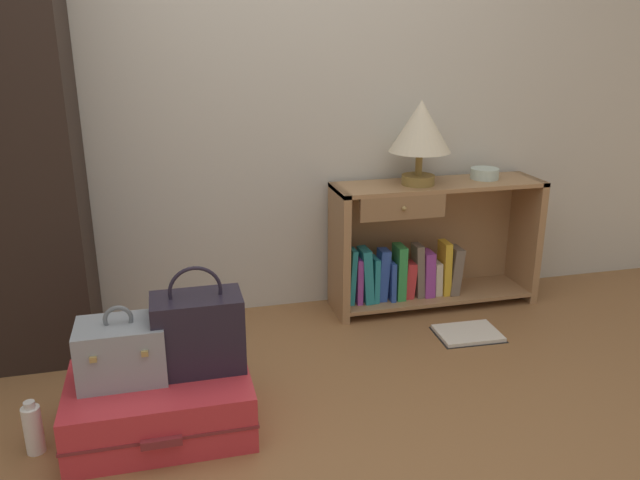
# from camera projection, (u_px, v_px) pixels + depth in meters

# --- Properties ---
(ground_plane) EXTENTS (9.00, 9.00, 0.00)m
(ground_plane) POSITION_uv_depth(u_px,v_px,m) (329.00, 477.00, 2.17)
(ground_plane) COLOR olive
(back_wall) EXTENTS (6.40, 0.10, 2.60)m
(back_wall) POSITION_uv_depth(u_px,v_px,m) (252.00, 62.00, 3.14)
(back_wall) COLOR beige
(back_wall) RESTS_ON ground_plane
(bookshelf) EXTENTS (1.13, 0.32, 0.69)m
(bookshelf) POSITION_uv_depth(u_px,v_px,m) (425.00, 248.00, 3.44)
(bookshelf) COLOR #A37A51
(bookshelf) RESTS_ON ground_plane
(table_lamp) EXTENTS (0.32, 0.32, 0.43)m
(table_lamp) POSITION_uv_depth(u_px,v_px,m) (421.00, 129.00, 3.20)
(table_lamp) COLOR olive
(table_lamp) RESTS_ON bookshelf
(bowl) EXTENTS (0.15, 0.15, 0.06)m
(bowl) POSITION_uv_depth(u_px,v_px,m) (485.00, 174.00, 3.41)
(bowl) COLOR silver
(bowl) RESTS_ON bookshelf
(suitcase_large) EXTENTS (0.68, 0.49, 0.22)m
(suitcase_large) POSITION_uv_depth(u_px,v_px,m) (161.00, 404.00, 2.39)
(suitcase_large) COLOR #D1333D
(suitcase_large) RESTS_ON ground_plane
(train_case) EXTENTS (0.31, 0.23, 0.29)m
(train_case) POSITION_uv_depth(u_px,v_px,m) (122.00, 351.00, 2.32)
(train_case) COLOR #8E99A3
(train_case) RESTS_ON suitcase_large
(handbag) EXTENTS (0.34, 0.20, 0.41)m
(handbag) POSITION_uv_depth(u_px,v_px,m) (198.00, 332.00, 2.38)
(handbag) COLOR #231E2D
(handbag) RESTS_ON suitcase_large
(bottle) EXTENTS (0.07, 0.07, 0.21)m
(bottle) POSITION_uv_depth(u_px,v_px,m) (33.00, 429.00, 2.27)
(bottle) COLOR white
(bottle) RESTS_ON ground_plane
(open_book_on_floor) EXTENTS (0.33, 0.25, 0.02)m
(open_book_on_floor) POSITION_uv_depth(u_px,v_px,m) (468.00, 334.00, 3.17)
(open_book_on_floor) COLOR white
(open_book_on_floor) RESTS_ON ground_plane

